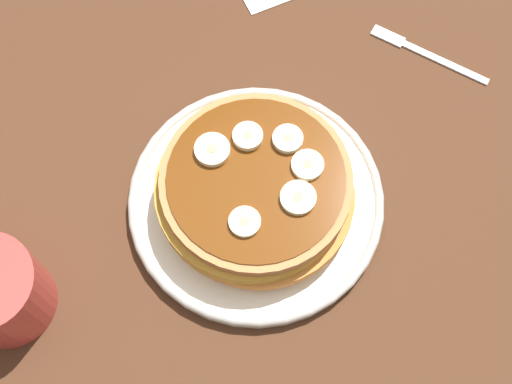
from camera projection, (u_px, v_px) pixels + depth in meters
ground_plane at (256, 210)px, 69.78cm from camera, size 140.00×140.00×3.00cm
plate at (256, 201)px, 67.56cm from camera, size 23.91×23.91×1.69cm
pancake_stack at (255, 190)px, 64.81cm from camera, size 18.58×17.90×4.94cm
banana_slice_0 at (212, 150)px, 63.28cm from camera, size 3.16×3.16×0.85cm
banana_slice_1 at (245, 222)px, 60.81cm from camera, size 2.74×2.74×0.70cm
banana_slice_2 at (288, 139)px, 63.69cm from camera, size 2.72×2.72×0.84cm
banana_slice_3 at (298, 198)px, 61.61cm from camera, size 3.12×3.12×0.76cm
banana_slice_4 at (248, 137)px, 63.77cm from camera, size 2.71×2.71×0.87cm
banana_slice_5 at (307, 165)px, 62.79cm from camera, size 2.87×2.87×0.73cm
fork at (422, 51)px, 74.56cm from camera, size 12.19×6.40×0.50cm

